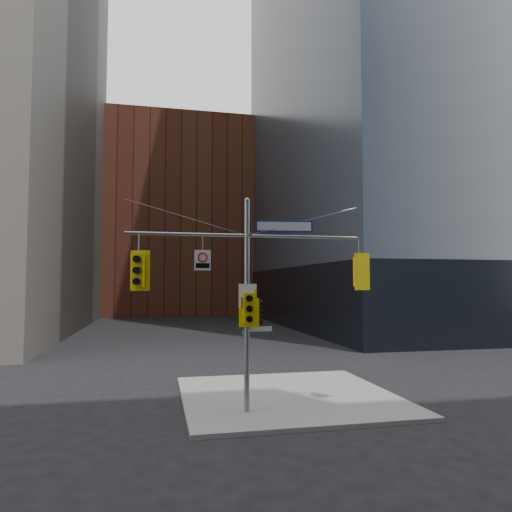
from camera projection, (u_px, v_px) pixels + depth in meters
name	position (u px, v px, depth m)	size (l,w,h in m)	color
ground	(260.00, 436.00, 13.11)	(160.00, 160.00, 0.00)	black
sidewalk_corner	(288.00, 396.00, 17.44)	(8.00, 8.00, 0.15)	gray
podium_ne	(443.00, 296.00, 50.42)	(36.40, 36.40, 6.00)	black
brick_midrise	(178.00, 221.00, 70.55)	(26.00, 20.00, 28.00)	brown
signal_assembly	(247.00, 282.00, 15.32)	(8.00, 0.80, 7.30)	gray
traffic_light_west_arm	(138.00, 270.00, 14.61)	(0.62, 0.57, 1.31)	yellow
traffic_light_east_arm	(359.00, 272.00, 16.21)	(0.62, 0.56, 1.30)	yellow
traffic_light_pole_side	(256.00, 312.00, 15.34)	(0.36, 0.31, 0.95)	yellow
traffic_light_pole_front	(249.00, 308.00, 15.01)	(0.59, 0.48, 1.24)	yellow
street_sign_blade	(284.00, 226.00, 15.72)	(1.98, 0.29, 0.39)	navy
regulatory_sign_arm	(203.00, 260.00, 15.03)	(0.54, 0.08, 0.68)	silver
regulatory_sign_pole	(248.00, 296.00, 15.18)	(0.61, 0.05, 0.80)	silver
street_blade_ew	(260.00, 329.00, 15.33)	(0.84, 0.09, 0.17)	silver
street_blade_ns	(244.00, 333.00, 15.66)	(0.04, 0.73, 0.15)	#145926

